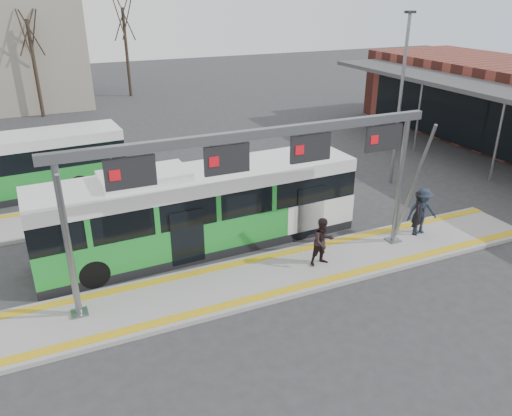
{
  "coord_description": "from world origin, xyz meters",
  "views": [
    {
      "loc": [
        -6.73,
        -13.64,
        9.39
      ],
      "look_at": [
        0.7,
        3.0,
        1.35
      ],
      "focal_mm": 35.0,
      "sensor_mm": 36.0,
      "label": 1
    }
  ],
  "objects_px": {
    "gantry": "(261,161)",
    "passenger_b": "(323,242)",
    "hero_bus": "(201,210)",
    "passenger_c": "(422,211)",
    "passenger_a": "(418,213)"
  },
  "relations": [
    {
      "from": "gantry",
      "to": "passenger_b",
      "type": "distance_m",
      "value": 3.99
    },
    {
      "from": "gantry",
      "to": "passenger_b",
      "type": "height_order",
      "value": "gantry"
    },
    {
      "from": "gantry",
      "to": "hero_bus",
      "type": "relative_size",
      "value": 1.04
    },
    {
      "from": "gantry",
      "to": "passenger_b",
      "type": "bearing_deg",
      "value": -9.02
    },
    {
      "from": "passenger_b",
      "to": "passenger_c",
      "type": "xyz_separation_m",
      "value": [
        4.99,
        0.55,
        0.07
      ]
    },
    {
      "from": "passenger_a",
      "to": "passenger_c",
      "type": "distance_m",
      "value": 0.17
    },
    {
      "from": "hero_bus",
      "to": "passenger_b",
      "type": "height_order",
      "value": "hero_bus"
    },
    {
      "from": "hero_bus",
      "to": "passenger_a",
      "type": "height_order",
      "value": "hero_bus"
    },
    {
      "from": "hero_bus",
      "to": "passenger_c",
      "type": "xyz_separation_m",
      "value": [
        8.46,
        -2.84,
        -0.44
      ]
    },
    {
      "from": "gantry",
      "to": "passenger_c",
      "type": "height_order",
      "value": "gantry"
    },
    {
      "from": "hero_bus",
      "to": "passenger_c",
      "type": "height_order",
      "value": "hero_bus"
    },
    {
      "from": "hero_bus",
      "to": "passenger_a",
      "type": "distance_m",
      "value": 8.78
    },
    {
      "from": "gantry",
      "to": "passenger_c",
      "type": "relative_size",
      "value": 6.65
    },
    {
      "from": "passenger_b",
      "to": "passenger_c",
      "type": "height_order",
      "value": "passenger_c"
    },
    {
      "from": "passenger_a",
      "to": "passenger_c",
      "type": "height_order",
      "value": "passenger_c"
    }
  ]
}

